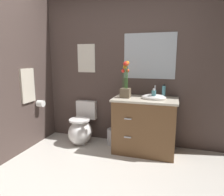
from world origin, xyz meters
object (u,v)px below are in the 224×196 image
at_px(lotion_bottle, 164,92).
at_px(trash_bin, 112,136).
at_px(soap_bottle, 154,95).
at_px(wall_mirror, 149,56).
at_px(flower_vase, 126,85).
at_px(wall_poster, 86,58).
at_px(hanging_towel, 28,86).
at_px(toilet, 81,129).
at_px(vanity_cabinet, 145,125).
at_px(toilet_paper_roll, 41,104).

distance_m(lotion_bottle, trash_bin, 1.12).
height_order(soap_bottle, wall_mirror, wall_mirror).
relative_size(flower_vase, soap_bottle, 3.43).
bearing_deg(wall_poster, hanging_towel, -135.66).
distance_m(toilet, vanity_cabinet, 1.09).
bearing_deg(toilet, soap_bottle, -4.25).
height_order(trash_bin, toilet_paper_roll, toilet_paper_roll).
bearing_deg(hanging_towel, trash_bin, 21.43).
relative_size(vanity_cabinet, lotion_bottle, 5.02).
height_order(soap_bottle, toilet_paper_roll, soap_bottle).
relative_size(toilet, hanging_towel, 1.33).
bearing_deg(hanging_towel, toilet, 30.48).
relative_size(lotion_bottle, toilet_paper_roll, 1.84).
bearing_deg(soap_bottle, wall_poster, 163.38).
bearing_deg(toilet, wall_poster, 90.00).
distance_m(vanity_cabinet, hanging_towel, 1.89).
bearing_deg(flower_vase, toilet_paper_roll, -174.39).
distance_m(soap_bottle, hanging_towel, 1.91).
xyz_separation_m(wall_poster, toilet_paper_roll, (-0.63, -0.46, -0.74)).
distance_m(flower_vase, toilet_paper_roll, 1.46).
bearing_deg(soap_bottle, hanging_towel, -170.46).
bearing_deg(lotion_bottle, wall_mirror, 147.60).
relative_size(flower_vase, hanging_towel, 1.05).
relative_size(lotion_bottle, wall_mirror, 0.25).
distance_m(lotion_bottle, wall_poster, 1.42).
distance_m(toilet, toilet_paper_roll, 0.79).
distance_m(vanity_cabinet, flower_vase, 0.67).
distance_m(soap_bottle, wall_mirror, 0.66).
relative_size(wall_poster, hanging_towel, 0.91).
bearing_deg(wall_mirror, hanging_towel, -159.06).
bearing_deg(flower_vase, wall_mirror, 47.69).
relative_size(vanity_cabinet, wall_poster, 2.14).
relative_size(trash_bin, wall_poster, 0.57).
bearing_deg(lotion_bottle, hanging_towel, -165.65).
relative_size(vanity_cabinet, hanging_towel, 1.95).
bearing_deg(hanging_towel, toilet_paper_roll, 75.25).
xyz_separation_m(trash_bin, wall_poster, (-0.53, 0.19, 1.28)).
xyz_separation_m(flower_vase, toilet_paper_roll, (-1.41, -0.14, -0.35)).
distance_m(lotion_bottle, toilet_paper_roll, 1.99).
bearing_deg(wall_mirror, toilet_paper_roll, -164.76).
height_order(trash_bin, wall_poster, wall_poster).
bearing_deg(trash_bin, vanity_cabinet, -10.37).
bearing_deg(wall_mirror, soap_bottle, -70.75).
xyz_separation_m(lotion_bottle, hanging_towel, (-2.01, -0.51, 0.08)).
height_order(wall_mirror, hanging_towel, wall_mirror).
bearing_deg(wall_mirror, flower_vase, -132.31).
distance_m(soap_bottle, lotion_bottle, 0.24).
distance_m(wall_mirror, toilet_paper_roll, 1.93).
height_order(toilet, flower_vase, flower_vase).
relative_size(toilet, soap_bottle, 4.36).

